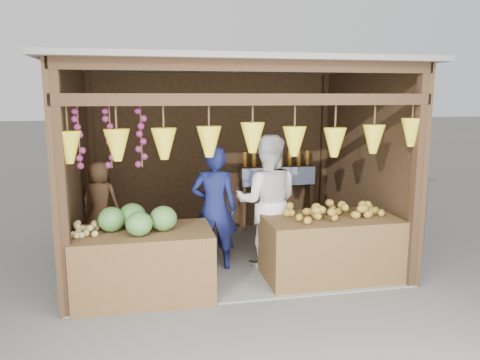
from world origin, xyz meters
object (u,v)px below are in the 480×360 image
man_standing (214,209)px  woman_standing (267,202)px  vendor_seated (100,201)px  counter_left (144,264)px  counter_right (330,248)px

man_standing → woman_standing: 0.70m
man_standing → vendor_seated: bearing=-13.2°
counter_left → man_standing: bearing=37.5°
counter_left → woman_standing: (1.59, 0.66, 0.49)m
man_standing → vendor_seated: 1.57m
vendor_seated → counter_right: bearing=-179.8°
man_standing → woman_standing: woman_standing is taller
woman_standing → vendor_seated: (-2.15, 0.61, -0.02)m
woman_standing → vendor_seated: 2.24m
counter_left → counter_right: (2.25, 0.10, 0.01)m
counter_right → man_standing: man_standing is taller
counter_right → man_standing: (-1.35, 0.59, 0.42)m
woman_standing → vendor_seated: size_ratio=1.63×
counter_left → vendor_seated: bearing=113.8°
woman_standing → vendor_seated: bearing=-0.5°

